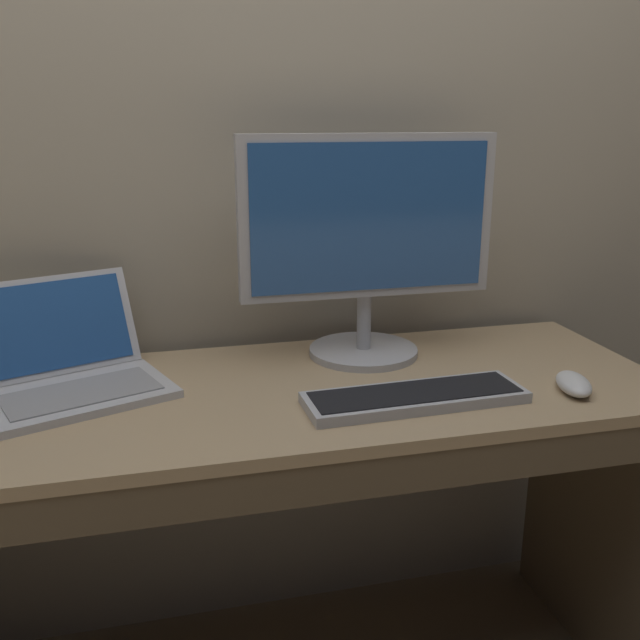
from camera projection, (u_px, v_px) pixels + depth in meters
name	position (u px, v px, depth m)	size (l,w,h in m)	color
back_wall	(241.00, 37.00, 1.55)	(3.95, 0.04, 2.95)	#ADA38E
desk	(278.00, 495.00, 1.48)	(1.64, 0.59, 0.77)	tan
laptop_silver	(71.00, 372.00, 1.40)	(0.43, 0.41, 0.21)	silver
external_monitor	(368.00, 236.00, 1.54)	(0.57, 0.25, 0.50)	#B7B7BC
wired_keyboard	(415.00, 397.00, 1.36)	(0.44, 0.15, 0.02)	#BCBCC1
computer_mouse	(574.00, 384.00, 1.41)	(0.06, 0.12, 0.04)	white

